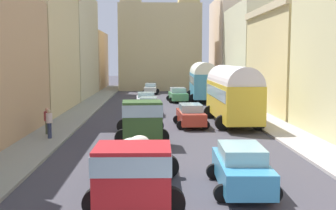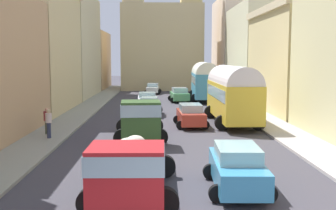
% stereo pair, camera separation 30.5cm
% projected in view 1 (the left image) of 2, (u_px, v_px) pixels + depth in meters
% --- Properties ---
extents(ground_plane, '(154.00, 154.00, 0.00)m').
position_uv_depth(ground_plane, '(165.00, 114.00, 35.41)').
color(ground_plane, '#3F3D45').
extents(sidewalk_left, '(2.50, 70.00, 0.14)m').
position_uv_depth(sidewalk_left, '(79.00, 113.00, 35.14)').
color(sidewalk_left, gray).
rests_on(sidewalk_left, ground).
extents(sidewalk_right, '(2.50, 70.00, 0.14)m').
position_uv_depth(sidewalk_right, '(250.00, 113.00, 35.66)').
color(sidewalk_right, '#AFA7A3').
rests_on(sidewalk_right, ground).
extents(building_left_2, '(5.10, 12.54, 11.04)m').
position_uv_depth(building_left_2, '(40.00, 48.00, 36.28)').
color(building_left_2, '#CDB884').
rests_on(building_left_2, ground).
extents(building_left_3, '(5.26, 14.62, 12.26)m').
position_uv_depth(building_left_3, '(68.00, 46.00, 50.02)').
color(building_left_3, '#C8BA92').
rests_on(building_left_3, ground).
extents(building_left_4, '(5.41, 12.17, 8.61)m').
position_uv_depth(building_left_4, '(86.00, 61.00, 64.07)').
color(building_left_4, tan).
rests_on(building_left_4, ground).
extents(building_right_2, '(5.47, 13.12, 9.07)m').
position_uv_depth(building_right_2, '(292.00, 60.00, 36.27)').
color(building_right_2, '#D7C285').
rests_on(building_right_2, ground).
extents(building_right_3, '(4.31, 13.98, 10.83)m').
position_uv_depth(building_right_3, '(251.00, 52.00, 49.95)').
color(building_right_3, beige).
rests_on(building_right_3, ground).
extents(building_right_4, '(4.83, 13.80, 13.64)m').
position_uv_depth(building_right_4, '(231.00, 44.00, 64.36)').
color(building_right_4, beige).
rests_on(building_right_4, ground).
extents(distant_church, '(11.90, 7.19, 19.54)m').
position_uv_depth(distant_church, '(160.00, 41.00, 62.21)').
color(distant_church, tan).
rests_on(distant_church, ground).
extents(parked_bus_0, '(3.37, 9.03, 4.15)m').
position_uv_depth(parked_bus_0, '(232.00, 92.00, 29.83)').
color(parked_bus_0, gold).
rests_on(parked_bus_0, ground).
extents(parked_bus_1, '(3.49, 8.33, 4.24)m').
position_uv_depth(parked_bus_1, '(203.00, 80.00, 45.88)').
color(parked_bus_1, teal).
rests_on(parked_bus_1, ground).
extents(cargo_truck_0, '(3.11, 6.94, 2.21)m').
position_uv_depth(cargo_truck_0, '(136.00, 168.00, 13.53)').
color(cargo_truck_0, '#B31D22').
rests_on(cargo_truck_0, ground).
extents(cargo_truck_1, '(3.15, 6.51, 2.42)m').
position_uv_depth(cargo_truck_1, '(142.00, 119.00, 23.64)').
color(cargo_truck_1, '#335326').
rests_on(cargo_truck_1, ground).
extents(car_0, '(2.19, 3.96, 1.49)m').
position_uv_depth(car_0, '(149.00, 106.00, 34.42)').
color(car_0, '#242D25').
rests_on(car_0, ground).
extents(car_1, '(2.48, 4.15, 1.38)m').
position_uv_depth(car_1, '(146.00, 99.00, 40.63)').
color(car_1, silver).
rests_on(car_1, ground).
extents(car_2, '(2.27, 4.06, 1.40)m').
position_uv_depth(car_2, '(151.00, 88.00, 55.27)').
color(car_2, silver).
rests_on(car_2, ground).
extents(car_3, '(2.34, 4.31, 1.61)m').
position_uv_depth(car_3, '(241.00, 168.00, 14.88)').
color(car_3, '#3B93C5').
rests_on(car_3, ground).
extents(car_4, '(2.32, 4.13, 1.55)m').
position_uv_depth(car_4, '(191.00, 115.00, 28.77)').
color(car_4, '#B43525').
rests_on(car_4, ground).
extents(car_5, '(2.48, 4.02, 1.54)m').
position_uv_depth(car_5, '(178.00, 95.00, 44.99)').
color(car_5, '#4E965B').
rests_on(car_5, ground).
extents(pedestrian_0, '(0.49, 0.49, 1.80)m').
position_uv_depth(pedestrian_0, '(49.00, 123.00, 23.78)').
color(pedestrian_0, '#2E3451').
rests_on(pedestrian_0, ground).
extents(pedestrian_1, '(0.46, 0.46, 1.73)m').
position_uv_depth(pedestrian_1, '(47.00, 120.00, 25.10)').
color(pedestrian_1, '#47503E').
rests_on(pedestrian_1, ground).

